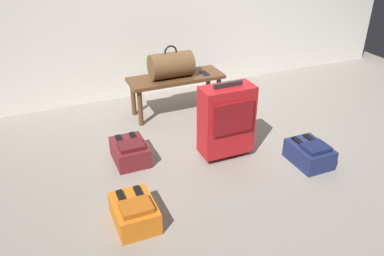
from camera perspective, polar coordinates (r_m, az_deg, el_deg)
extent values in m
plane|color=gray|center=(3.66, 6.71, -2.90)|extent=(6.60, 6.60, 0.00)
cube|color=brown|center=(4.14, -2.37, 7.31)|extent=(1.00, 0.36, 0.04)
cylinder|color=brown|center=(3.98, -7.55, 2.91)|extent=(0.05, 0.05, 0.38)
cylinder|color=brown|center=(4.27, 3.86, 4.94)|extent=(0.05, 0.05, 0.38)
cylinder|color=brown|center=(4.21, -8.56, 4.31)|extent=(0.05, 0.05, 0.38)
cylinder|color=brown|center=(4.49, 2.36, 6.17)|extent=(0.05, 0.05, 0.38)
cylinder|color=brown|center=(4.07, -3.08, 9.14)|extent=(0.44, 0.26, 0.26)
torus|color=black|center=(4.02, -3.13, 11.02)|extent=(0.14, 0.02, 0.14)
cube|color=#191E4C|center=(4.21, 1.80, 8.01)|extent=(0.07, 0.14, 0.01)
cube|color=black|center=(4.20, 1.80, 8.07)|extent=(0.06, 0.13, 0.00)
cube|color=red|center=(3.37, 5.02, 1.19)|extent=(0.46, 0.22, 0.61)
cube|color=maroon|center=(3.24, 6.09, 1.47)|extent=(0.37, 0.02, 0.28)
cube|color=#262628|center=(3.23, 5.26, 6.33)|extent=(0.26, 0.03, 0.04)
cylinder|color=black|center=(3.53, 1.89, -3.52)|extent=(0.02, 0.05, 0.05)
cylinder|color=black|center=(3.66, 6.46, -2.45)|extent=(0.02, 0.05, 0.05)
cube|color=maroon|center=(3.46, -9.04, -3.49)|extent=(0.28, 0.38, 0.17)
cube|color=#55181C|center=(3.35, -8.87, -2.55)|extent=(0.21, 0.17, 0.04)
cube|color=black|center=(3.45, -10.46, -1.81)|extent=(0.04, 0.19, 0.02)
cube|color=black|center=(3.48, -8.45, -1.41)|extent=(0.04, 0.19, 0.02)
cube|color=orange|center=(2.80, -8.40, -12.14)|extent=(0.28, 0.38, 0.17)
cube|color=#AD5514|center=(2.69, -8.17, -11.34)|extent=(0.21, 0.17, 0.04)
cube|color=black|center=(2.78, -10.18, -10.11)|extent=(0.04, 0.19, 0.02)
cube|color=black|center=(2.80, -7.66, -9.54)|extent=(0.04, 0.19, 0.02)
cube|color=navy|center=(3.53, 16.71, -3.66)|extent=(0.28, 0.38, 0.17)
cube|color=#182045|center=(3.44, 17.62, -2.73)|extent=(0.21, 0.17, 0.04)
cube|color=black|center=(3.49, 15.45, -2.04)|extent=(0.04, 0.19, 0.02)
cube|color=black|center=(3.57, 17.06, -1.62)|extent=(0.04, 0.19, 0.02)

